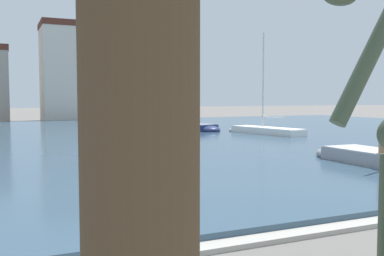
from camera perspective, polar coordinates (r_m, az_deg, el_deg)
harbor_water at (r=33.79m, az=-15.72°, el=-1.28°), size 89.73×50.41×0.27m
quay_edge_coping at (r=9.68m, az=7.10°, el=-14.47°), size 89.73×0.50×0.12m
sailboat_navy at (r=39.27m, az=-0.22°, el=0.21°), size 4.03×7.03×5.96m
sailboat_white at (r=35.79m, az=8.94°, el=-0.43°), size 3.26×7.71×8.27m
townhouse_wide_warehouse at (r=62.58m, az=-15.12°, el=6.99°), size 8.54×6.69×13.20m
townhouse_corner_house at (r=66.05m, az=-4.10°, el=5.12°), size 7.43×8.13×8.99m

